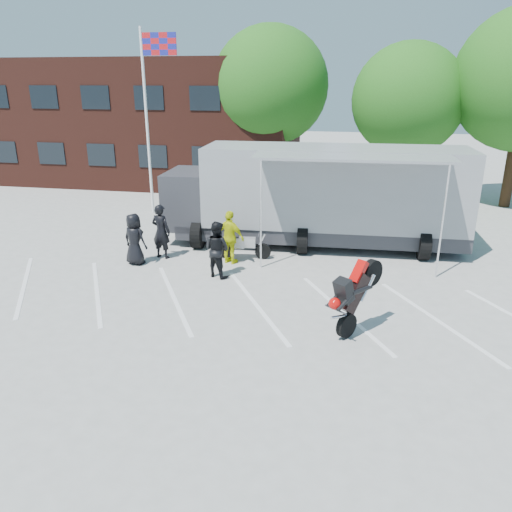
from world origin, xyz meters
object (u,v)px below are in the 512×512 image
(tree_left, at_px, (270,86))
(parked_motorcycle, at_px, (245,258))
(flagpole, at_px, (151,100))
(spectator_hivis, at_px, (230,237))
(spectator_leather_b, at_px, (161,231))
(spectator_leather_c, at_px, (217,249))
(stunt_bike_rider, at_px, (363,329))
(spectator_leather_a, at_px, (135,239))
(tree_mid, at_px, (408,100))
(transporter_truck, at_px, (318,244))

(tree_left, relative_size, parked_motorcycle, 4.62)
(flagpole, xyz_separation_m, spectator_hivis, (4.96, -5.91, -4.14))
(spectator_leather_b, height_order, spectator_leather_c, spectator_leather_b)
(tree_left, bearing_deg, stunt_bike_rider, -72.14)
(stunt_bike_rider, xyz_separation_m, spectator_leather_a, (-7.53, 3.30, 0.87))
(tree_mid, height_order, spectator_leather_b, tree_mid)
(parked_motorcycle, distance_m, stunt_bike_rider, 6.07)
(transporter_truck, height_order, spectator_leather_c, transporter_truck)
(parked_motorcycle, xyz_separation_m, spectator_leather_c, (-0.49, -1.78, 0.90))
(flagpole, height_order, spectator_leather_c, flagpole)
(transporter_truck, distance_m, spectator_leather_b, 5.91)
(spectator_leather_c, relative_size, spectator_hivis, 0.99)
(parked_motorcycle, height_order, spectator_leather_a, spectator_leather_a)
(transporter_truck, height_order, parked_motorcycle, transporter_truck)
(flagpole, distance_m, spectator_leather_a, 8.03)
(flagpole, bearing_deg, tree_mid, 23.97)
(flagpole, height_order, transporter_truck, flagpole)
(spectator_leather_a, bearing_deg, spectator_leather_c, -173.60)
(transporter_truck, bearing_deg, parked_motorcycle, -141.74)
(tree_left, xyz_separation_m, stunt_bike_rider, (5.12, -15.90, -5.57))
(spectator_leather_b, relative_size, spectator_leather_c, 1.06)
(flagpole, relative_size, tree_mid, 1.04)
(flagpole, xyz_separation_m, spectator_leather_c, (4.84, -7.14, -4.16))
(tree_mid, bearing_deg, parked_motorcycle, -119.71)
(tree_left, bearing_deg, spectator_leather_b, -98.47)
(flagpole, bearing_deg, tree_left, 54.72)
(spectator_leather_a, xyz_separation_m, spectator_hivis, (3.12, 0.69, 0.04))
(spectator_leather_a, height_order, spectator_hivis, spectator_hivis)
(tree_left, bearing_deg, spectator_hivis, -86.57)
(tree_left, xyz_separation_m, spectator_leather_a, (-2.41, -12.60, -4.69))
(tree_left, height_order, tree_mid, tree_left)
(tree_mid, bearing_deg, spectator_leather_b, -128.94)
(transporter_truck, height_order, stunt_bike_rider, transporter_truck)
(spectator_leather_b, relative_size, spectator_hivis, 1.05)
(parked_motorcycle, relative_size, stunt_bike_rider, 0.92)
(stunt_bike_rider, height_order, spectator_hivis, spectator_hivis)
(parked_motorcycle, bearing_deg, tree_left, -1.26)
(spectator_leather_a, bearing_deg, tree_left, -84.21)
(tree_mid, bearing_deg, transporter_truck, -112.93)
(tree_mid, distance_m, stunt_bike_rider, 15.81)
(spectator_leather_a, relative_size, spectator_leather_c, 0.97)
(transporter_truck, bearing_deg, flagpole, 154.51)
(tree_left, bearing_deg, flagpole, -125.28)
(tree_left, relative_size, spectator_leather_c, 4.82)
(parked_motorcycle, bearing_deg, spectator_leather_c, 157.72)
(flagpole, relative_size, spectator_leather_b, 4.19)
(tree_mid, bearing_deg, spectator_leather_a, -129.04)
(flagpole, xyz_separation_m, transporter_truck, (7.73, -3.31, -5.05))
(transporter_truck, distance_m, spectator_leather_a, 6.81)
(spectator_leather_b, xyz_separation_m, spectator_hivis, (2.48, -0.07, -0.04))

